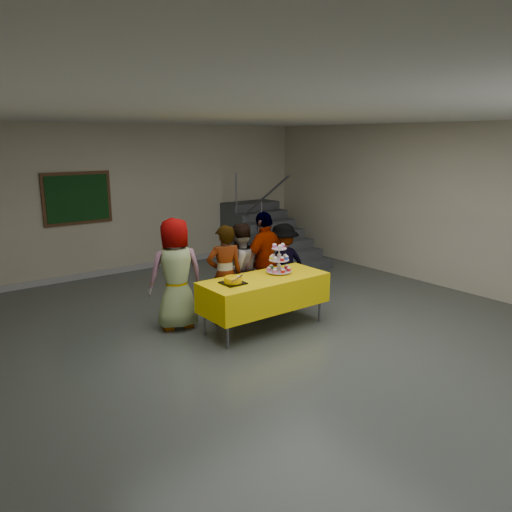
# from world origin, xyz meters

# --- Properties ---
(room_shell) EXTENTS (10.00, 10.04, 3.02)m
(room_shell) POSITION_xyz_m (0.00, 0.02, 2.13)
(room_shell) COLOR #4C514C
(room_shell) RESTS_ON ground
(bake_table) EXTENTS (1.88, 0.78, 0.77)m
(bake_table) POSITION_xyz_m (0.02, 0.74, 0.56)
(bake_table) COLOR #595960
(bake_table) RESTS_ON ground
(cupcake_stand) EXTENTS (0.38, 0.38, 0.44)m
(cupcake_stand) POSITION_xyz_m (0.35, 0.81, 0.94)
(cupcake_stand) COLOR silver
(cupcake_stand) RESTS_ON bake_table
(bear_cake) EXTENTS (0.32, 0.36, 0.12)m
(bear_cake) POSITION_xyz_m (-0.52, 0.76, 0.83)
(bear_cake) COLOR black
(bear_cake) RESTS_ON bake_table
(schoolchild_a) EXTENTS (0.89, 0.67, 1.63)m
(schoolchild_a) POSITION_xyz_m (-0.98, 1.54, 0.82)
(schoolchild_a) COLOR slate
(schoolchild_a) RESTS_ON ground
(schoolchild_b) EXTENTS (0.63, 0.51, 1.50)m
(schoolchild_b) POSITION_xyz_m (-0.32, 1.26, 0.75)
(schoolchild_b) COLOR slate
(schoolchild_b) RESTS_ON ground
(schoolchild_c) EXTENTS (0.73, 0.58, 1.45)m
(schoolchild_c) POSITION_xyz_m (0.10, 1.47, 0.72)
(schoolchild_c) COLOR slate
(schoolchild_c) RESTS_ON ground
(schoolchild_d) EXTENTS (1.00, 0.58, 1.61)m
(schoolchild_d) POSITION_xyz_m (0.52, 1.37, 0.80)
(schoolchild_d) COLOR slate
(schoolchild_d) RESTS_ON ground
(schoolchild_e) EXTENTS (0.91, 0.56, 1.36)m
(schoolchild_e) POSITION_xyz_m (0.97, 1.45, 0.68)
(schoolchild_e) COLOR slate
(schoolchild_e) RESTS_ON ground
(staircase) EXTENTS (1.30, 2.40, 2.04)m
(staircase) POSITION_xyz_m (2.70, 4.13, 0.49)
(staircase) COLOR #424447
(staircase) RESTS_ON ground
(noticeboard) EXTENTS (1.30, 0.05, 1.00)m
(noticeboard) POSITION_xyz_m (-1.21, 4.96, 1.60)
(noticeboard) COLOR #472B16
(noticeboard) RESTS_ON ground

